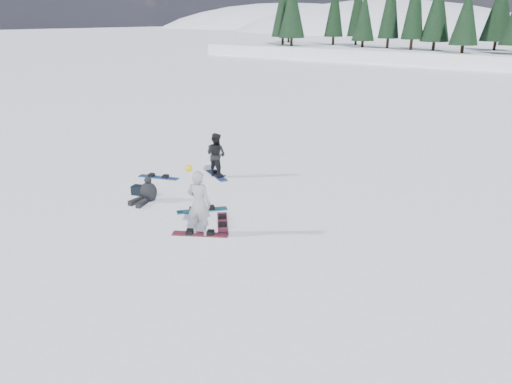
# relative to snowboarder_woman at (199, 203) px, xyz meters

# --- Properties ---
(ground) EXTENTS (420.00, 420.00, 0.00)m
(ground) POSITION_rel_snowboarder_woman_xyz_m (0.55, 1.18, -0.90)
(ground) COLOR white
(ground) RESTS_ON ground
(snowboarder_woman) EXTENTS (0.74, 0.60, 1.92)m
(snowboarder_woman) POSITION_rel_snowboarder_woman_xyz_m (0.00, 0.00, 0.00)
(snowboarder_woman) COLOR #A8A9AE
(snowboarder_woman) RESTS_ON ground
(snowboarder_man) EXTENTS (0.81, 0.65, 1.59)m
(snowboarder_man) POSITION_rel_snowboarder_woman_xyz_m (-3.08, 4.15, -0.10)
(snowboarder_man) COLOR black
(snowboarder_man) RESTS_ON ground
(seated_rider) EXTENTS (0.66, 0.99, 0.79)m
(seated_rider) POSITION_rel_snowboarder_woman_xyz_m (-3.05, 0.88, -0.59)
(seated_rider) COLOR black
(seated_rider) RESTS_ON ground
(gear_bag) EXTENTS (0.53, 0.44, 0.30)m
(gear_bag) POSITION_rel_snowboarder_woman_xyz_m (-3.75, 1.13, -0.75)
(gear_bag) COLOR black
(gear_bag) RESTS_ON ground
(snowboard_woman) EXTENTS (1.43, 1.01, 0.03)m
(snowboard_woman) POSITION_rel_snowboarder_woman_xyz_m (0.00, 0.00, -0.88)
(snowboard_woman) COLOR maroon
(snowboard_woman) RESTS_ON ground
(snowboard_man) EXTENTS (1.46, 0.94, 0.03)m
(snowboard_man) POSITION_rel_snowboarder_woman_xyz_m (-3.08, 4.15, -0.88)
(snowboard_man) COLOR navy
(snowboard_man) RESTS_ON ground
(snowboard_loose_a) EXTENTS (1.16, 1.35, 0.03)m
(snowboard_loose_a) POSITION_rel_snowboarder_woman_xyz_m (-1.14, 1.30, -0.88)
(snowboard_loose_a) COLOR #16677B
(snowboard_loose_a) RESTS_ON ground
(snowboard_loose_b) EXTENTS (1.21, 1.30, 0.03)m
(snowboard_loose_b) POSITION_rel_snowboarder_woman_xyz_m (-0.04, 0.96, -0.88)
(snowboard_loose_b) COLOR maroon
(snowboard_loose_b) RESTS_ON ground
(snowboard_loose_c) EXTENTS (1.51, 0.77, 0.03)m
(snowboard_loose_c) POSITION_rel_snowboarder_woman_xyz_m (-4.59, 2.73, -0.88)
(snowboard_loose_c) COLOR #1C479B
(snowboard_loose_c) RESTS_ON ground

